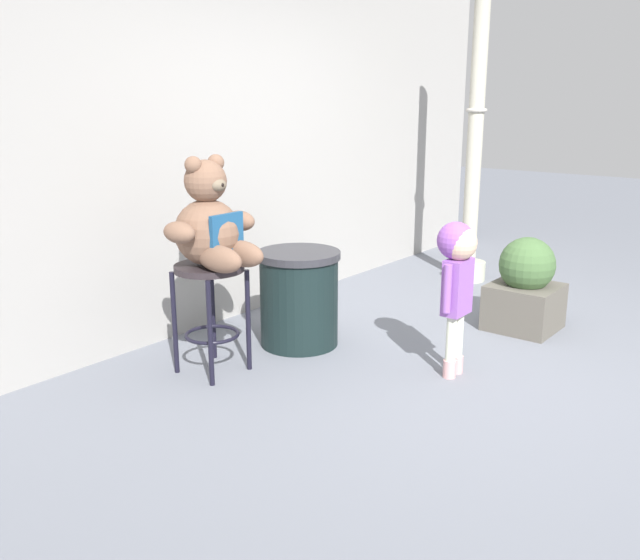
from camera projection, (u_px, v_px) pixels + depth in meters
ground_plane at (483, 377)px, 4.32m from camera, size 24.00×24.00×0.00m
building_wall at (222, 98)px, 5.24m from camera, size 7.49×0.30×3.41m
bar_stool_with_teddy at (210, 294)px, 4.29m from camera, size 0.44×0.44×0.71m
teddy_bear at (211, 226)px, 4.16m from camera, size 0.64×0.57×0.67m
child_walking at (457, 266)px, 4.18m from camera, size 0.31×0.25×0.98m
trash_bin at (299, 298)px, 4.82m from camera, size 0.58×0.58×0.68m
lamppost at (473, 167)px, 6.34m from camera, size 0.34×0.34×2.74m
planter_with_shrub at (525, 287)px, 5.15m from camera, size 0.49×0.49×0.71m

